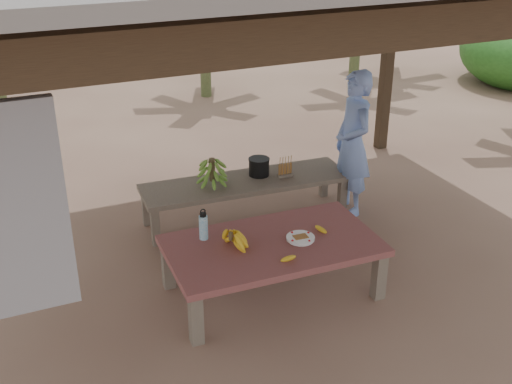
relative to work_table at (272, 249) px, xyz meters
name	(u,v)px	position (x,y,z in m)	size (l,w,h in m)	color
ground	(264,274)	(0.05, 0.28, -0.43)	(80.00, 80.00, 0.00)	brown
work_table	(272,249)	(0.00, 0.00, 0.00)	(1.83, 1.06, 0.50)	brown
bench	(246,185)	(0.34, 1.38, -0.04)	(2.23, 0.74, 0.45)	brown
ripe_banana_bunch	(231,240)	(-0.36, 0.05, 0.15)	(0.28, 0.24, 0.17)	yellow
plate	(300,238)	(0.24, -0.06, 0.08)	(0.25, 0.25, 0.04)	white
loose_banana_front	(288,258)	(-0.01, -0.32, 0.09)	(0.04, 0.17, 0.04)	yellow
loose_banana_side	(321,229)	(0.47, 0.01, 0.09)	(0.04, 0.13, 0.04)	yellow
water_flask	(203,226)	(-0.51, 0.30, 0.18)	(0.08, 0.08, 0.29)	#409CC9
green_banana_stalk	(212,171)	(-0.03, 1.40, 0.17)	(0.27, 0.27, 0.31)	#598C2D
cooking_pot	(259,167)	(0.52, 1.45, 0.11)	(0.22, 0.22, 0.18)	black
skewer_rack	(285,166)	(0.76, 1.30, 0.14)	(0.18, 0.08, 0.24)	#A57F47
woman	(353,144)	(1.45, 1.10, 0.35)	(0.57, 0.38, 1.58)	#7794E0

